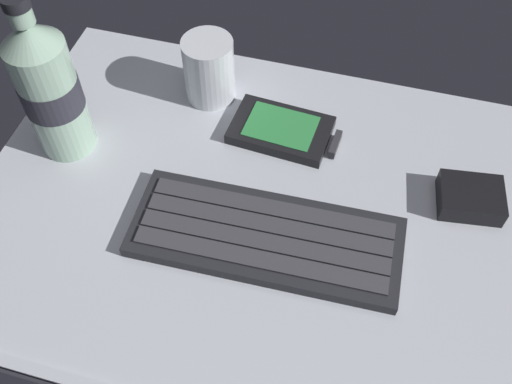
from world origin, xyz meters
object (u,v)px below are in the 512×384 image
keyboard (266,237)px  handheld_device (286,131)px  juice_cup (209,71)px  water_bottle (49,88)px  charger_block (470,198)px

keyboard → handheld_device: keyboard is taller
juice_cup → water_bottle: water_bottle is taller
keyboard → juice_cup: 23.63cm
water_bottle → charger_block: bearing=4.2°
handheld_device → juice_cup: (-11.12, 4.35, 3.18)cm
handheld_device → charger_block: 22.79cm
keyboard → water_bottle: 28.89cm
juice_cup → charger_block: 34.72cm
juice_cup → keyboard: bearing=-57.4°
charger_block → handheld_device: bearing=168.2°
charger_block → keyboard: bearing=-152.7°
keyboard → handheld_device: bearing=95.6°
juice_cup → water_bottle: (-14.10, -12.46, 5.10)cm
handheld_device → juice_cup: size_ratio=1.55×
water_bottle → charger_block: water_bottle is taller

